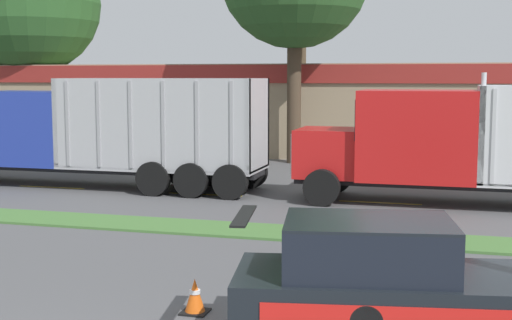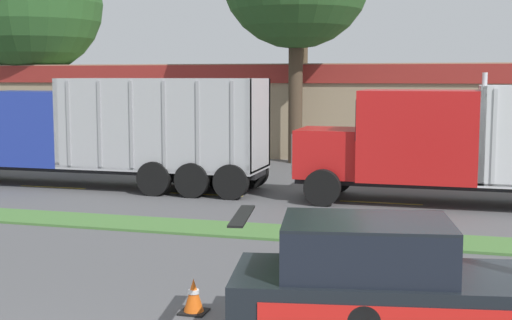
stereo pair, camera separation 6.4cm
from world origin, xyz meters
The scene contains 9 objects.
grass_verge centered at (0.00, 9.12, 0.03)m, with size 120.00×1.55×0.06m, color #477538.
centre_line_3 centered at (-8.17, 13.89, 0.00)m, with size 2.40×0.14×0.01m, color yellow.
centre_line_4 centered at (-2.77, 13.89, 0.00)m, with size 2.40×0.14×0.01m, color yellow.
centre_line_5 centered at (2.63, 13.89, 0.00)m, with size 2.40×0.14×0.01m, color yellow.
dump_truck_mid centered at (4.64, 14.16, 1.71)m, with size 11.22×2.78×3.77m.
dump_truck_trail centered at (-8.04, 14.40, 1.66)m, with size 12.07×2.59×3.60m.
rally_car centered at (3.75, 2.56, 0.90)m, with size 4.26×2.46×1.81m.
traffic_cone centered at (0.84, 3.30, 0.27)m, with size 0.41×0.41×0.55m.
store_building_backdrop centered at (-4.68, 29.70, 2.11)m, with size 30.81×12.10×4.22m.
Camera 1 is at (4.63, -6.78, 3.66)m, focal length 50.00 mm.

